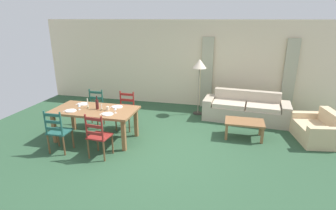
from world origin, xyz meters
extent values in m
cube|color=#2D5135|center=(0.00, 0.00, -0.01)|extent=(9.60, 9.60, 0.02)
cube|color=beige|center=(0.00, 3.30, 1.35)|extent=(9.60, 0.16, 2.70)
cube|color=#B3B092|center=(0.71, 3.16, 1.10)|extent=(0.35, 0.08, 2.20)
cube|color=#B3B092|center=(3.11, 3.16, 1.10)|extent=(0.35, 0.08, 2.20)
cube|color=#8E613B|center=(-1.52, 0.10, 0.72)|extent=(1.90, 0.96, 0.05)
cube|color=#8E613B|center=(-2.37, -0.28, 0.35)|extent=(0.08, 0.08, 0.70)
cube|color=#8E613B|center=(-0.67, -0.28, 0.35)|extent=(0.08, 0.08, 0.70)
cube|color=#8E613B|center=(-2.37, 0.48, 0.35)|extent=(0.08, 0.08, 0.70)
cube|color=#8E613B|center=(-0.67, 0.48, 0.35)|extent=(0.08, 0.08, 0.70)
cube|color=#21574E|center=(-1.99, -0.61, 0.45)|extent=(0.43, 0.41, 0.03)
cylinder|color=brown|center=(-2.17, -0.44, 0.22)|extent=(0.04, 0.04, 0.43)
cylinder|color=brown|center=(-1.81, -0.43, 0.22)|extent=(0.04, 0.04, 0.43)
cylinder|color=brown|center=(-2.16, -0.78, 0.22)|extent=(0.04, 0.04, 0.43)
cylinder|color=brown|center=(-1.80, -0.77, 0.22)|extent=(0.04, 0.04, 0.43)
cylinder|color=#21574E|center=(-2.16, -0.78, 0.71)|extent=(0.04, 0.04, 0.50)
cylinder|color=#21574E|center=(-1.80, -0.77, 0.71)|extent=(0.04, 0.04, 0.50)
cube|color=#21574E|center=(-1.98, -0.78, 0.58)|extent=(0.38, 0.03, 0.06)
cube|color=#21574E|center=(-1.98, -0.78, 0.73)|extent=(0.38, 0.03, 0.06)
cube|color=#21574E|center=(-1.98, -0.78, 0.88)|extent=(0.38, 0.03, 0.06)
cube|color=maroon|center=(-1.05, -0.62, 0.45)|extent=(0.45, 0.43, 0.03)
cylinder|color=brown|center=(-1.22, -0.43, 0.22)|extent=(0.04, 0.04, 0.43)
cylinder|color=brown|center=(-0.86, -0.46, 0.22)|extent=(0.04, 0.04, 0.43)
cylinder|color=brown|center=(-1.24, -0.77, 0.22)|extent=(0.04, 0.04, 0.43)
cylinder|color=brown|center=(-0.89, -0.80, 0.22)|extent=(0.04, 0.04, 0.43)
cylinder|color=maroon|center=(-1.24, -0.77, 0.71)|extent=(0.04, 0.04, 0.50)
cylinder|color=maroon|center=(-0.89, -0.80, 0.71)|extent=(0.04, 0.04, 0.50)
cube|color=maroon|center=(-1.07, -0.79, 0.58)|extent=(0.38, 0.05, 0.06)
cube|color=maroon|center=(-1.07, -0.79, 0.73)|extent=(0.38, 0.05, 0.06)
cube|color=maroon|center=(-1.07, -0.79, 0.88)|extent=(0.38, 0.05, 0.06)
cube|color=#215B4C|center=(-1.97, 0.82, 0.45)|extent=(0.42, 0.40, 0.03)
cylinder|color=brown|center=(-1.79, 0.65, 0.22)|extent=(0.04, 0.04, 0.43)
cylinder|color=brown|center=(-2.15, 0.65, 0.22)|extent=(0.04, 0.04, 0.43)
cylinder|color=brown|center=(-1.79, 0.99, 0.22)|extent=(0.04, 0.04, 0.43)
cylinder|color=brown|center=(-2.15, 0.99, 0.22)|extent=(0.04, 0.04, 0.43)
cylinder|color=#215B4C|center=(-1.79, 0.99, 0.71)|extent=(0.04, 0.04, 0.50)
cylinder|color=#215B4C|center=(-2.15, 0.99, 0.71)|extent=(0.04, 0.04, 0.50)
cube|color=#215B4C|center=(-1.97, 0.99, 0.58)|extent=(0.38, 0.02, 0.06)
cube|color=#215B4C|center=(-1.97, 0.99, 0.73)|extent=(0.38, 0.02, 0.06)
cube|color=#215B4C|center=(-1.97, 0.99, 0.88)|extent=(0.38, 0.02, 0.06)
cube|color=maroon|center=(-1.10, 0.83, 0.45)|extent=(0.43, 0.41, 0.03)
cylinder|color=brown|center=(-0.92, 0.65, 0.22)|extent=(0.04, 0.04, 0.43)
cylinder|color=brown|center=(-1.28, 0.66, 0.22)|extent=(0.04, 0.04, 0.43)
cylinder|color=brown|center=(-0.92, 0.99, 0.22)|extent=(0.04, 0.04, 0.43)
cylinder|color=brown|center=(-1.28, 1.00, 0.22)|extent=(0.04, 0.04, 0.43)
cylinder|color=maroon|center=(-0.92, 0.99, 0.71)|extent=(0.04, 0.04, 0.50)
cylinder|color=maroon|center=(-1.28, 1.00, 0.71)|extent=(0.04, 0.04, 0.50)
cube|color=maroon|center=(-1.10, 1.00, 0.58)|extent=(0.38, 0.03, 0.06)
cube|color=maroon|center=(-1.10, 1.00, 0.73)|extent=(0.38, 0.03, 0.06)
cube|color=maroon|center=(-1.10, 1.00, 0.88)|extent=(0.38, 0.03, 0.06)
cylinder|color=white|center=(-1.97, -0.15, 0.76)|extent=(0.24, 0.24, 0.02)
cube|color=silver|center=(-2.12, -0.15, 0.75)|extent=(0.03, 0.17, 0.01)
cylinder|color=white|center=(-1.07, -0.15, 0.76)|extent=(0.24, 0.24, 0.02)
cube|color=silver|center=(-1.22, -0.15, 0.75)|extent=(0.02, 0.17, 0.01)
cylinder|color=white|center=(-1.97, 0.35, 0.76)|extent=(0.24, 0.24, 0.02)
cube|color=silver|center=(-2.12, 0.35, 0.75)|extent=(0.02, 0.17, 0.01)
cylinder|color=white|center=(-1.07, 0.35, 0.76)|extent=(0.24, 0.24, 0.02)
cube|color=silver|center=(-1.22, 0.35, 0.75)|extent=(0.02, 0.17, 0.01)
cylinder|color=#471919|center=(-1.46, 0.12, 0.86)|extent=(0.07, 0.07, 0.22)
cylinder|color=#471919|center=(-1.46, 0.12, 1.01)|extent=(0.02, 0.02, 0.08)
cylinder|color=black|center=(-1.46, 0.12, 1.06)|extent=(0.03, 0.03, 0.02)
cylinder|color=white|center=(-1.84, -0.02, 0.75)|extent=(0.06, 0.06, 0.01)
cylinder|color=white|center=(-1.84, -0.02, 0.79)|extent=(0.01, 0.01, 0.07)
cone|color=white|center=(-1.84, -0.02, 0.87)|extent=(0.06, 0.06, 0.08)
cylinder|color=white|center=(-0.95, -0.03, 0.75)|extent=(0.06, 0.06, 0.01)
cylinder|color=white|center=(-0.95, -0.03, 0.79)|extent=(0.01, 0.01, 0.07)
cone|color=white|center=(-0.95, -0.03, 0.87)|extent=(0.06, 0.06, 0.08)
cylinder|color=beige|center=(-1.20, 0.11, 0.80)|extent=(0.07, 0.07, 0.09)
cylinder|color=#998C66|center=(-1.70, 0.12, 0.77)|extent=(0.05, 0.05, 0.04)
cylinder|color=white|center=(-1.70, 0.12, 0.89)|extent=(0.02, 0.02, 0.20)
cylinder|color=#998C66|center=(-1.32, 0.06, 0.77)|extent=(0.05, 0.05, 0.04)
cylinder|color=white|center=(-1.32, 0.06, 0.85)|extent=(0.02, 0.02, 0.11)
cube|color=#BBAB94|center=(1.91, 2.17, 0.20)|extent=(1.86, 0.95, 0.40)
cube|color=#BBAB94|center=(1.94, 2.46, 0.40)|extent=(1.81, 0.35, 0.80)
cube|color=#BBAB94|center=(2.93, 2.08, 0.29)|extent=(0.31, 0.82, 0.58)
cube|color=#BBAB94|center=(0.90, 2.25, 0.29)|extent=(0.31, 0.82, 0.58)
cube|color=beige|center=(2.36, 2.08, 0.46)|extent=(0.91, 0.71, 0.12)
cube|color=beige|center=(1.46, 2.15, 0.46)|extent=(0.91, 0.71, 0.12)
cube|color=#8E613B|center=(1.85, 1.02, 0.40)|extent=(0.90, 0.56, 0.04)
cube|color=#8E613B|center=(1.45, 0.79, 0.19)|extent=(0.06, 0.06, 0.38)
cube|color=#8E613B|center=(2.25, 0.79, 0.19)|extent=(0.06, 0.06, 0.38)
cube|color=#8E613B|center=(1.45, 1.25, 0.19)|extent=(0.06, 0.06, 0.38)
cube|color=#8E613B|center=(2.25, 1.25, 0.19)|extent=(0.06, 0.06, 0.38)
cube|color=beige|center=(3.46, 1.27, 0.19)|extent=(0.92, 0.92, 0.38)
cube|color=beige|center=(3.76, 1.32, 0.36)|extent=(0.33, 0.82, 0.72)
cube|color=beige|center=(3.55, 0.78, 0.26)|extent=(0.82, 0.31, 0.52)
cube|color=beige|center=(3.38, 1.75, 0.26)|extent=(0.82, 0.31, 0.52)
cylinder|color=#332D28|center=(0.56, 2.42, 0.01)|extent=(0.28, 0.28, 0.03)
cylinder|color=gray|center=(0.56, 2.42, 0.71)|extent=(0.03, 0.03, 1.35)
cone|color=beige|center=(0.56, 2.42, 1.51)|extent=(0.40, 0.40, 0.26)
camera|label=1|loc=(1.47, -5.08, 2.74)|focal=28.38mm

